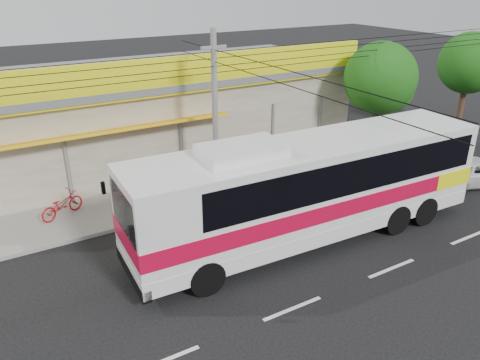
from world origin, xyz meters
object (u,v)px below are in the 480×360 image
object	(u,v)px
coach_bus	(316,182)
tree_near	(382,81)
white_car	(479,172)
utility_pole	(214,61)
motorbike_red	(62,205)
tree_far	(471,65)

from	to	relation	value
coach_bus	tree_near	xyz separation A→B (m)	(7.88, 4.85, 1.84)
white_car	utility_pole	bearing A→B (deg)	91.87
motorbike_red	white_car	world-z (taller)	white_car
white_car	utility_pole	size ratio (longest dim) A/B	0.12
coach_bus	tree_far	xyz separation A→B (m)	(15.76, 5.55, 1.79)
utility_pole	tree_near	distance (m)	9.62
tree_near	tree_far	xyz separation A→B (m)	(7.88, 0.70, -0.04)
tree_far	utility_pole	bearing A→B (deg)	-176.72
tree_near	utility_pole	bearing A→B (deg)	-178.24
utility_pole	tree_near	size ratio (longest dim) A/B	5.73
tree_near	tree_far	distance (m)	7.91
white_car	tree_far	world-z (taller)	tree_far
motorbike_red	tree_far	world-z (taller)	tree_far
white_car	utility_pole	xyz separation A→B (m)	(-11.10, 4.60, 5.22)
white_car	tree_near	distance (m)	6.20
utility_pole	tree_near	bearing A→B (deg)	1.76
utility_pole	tree_near	xyz separation A→B (m)	(9.45, 0.29, -1.79)
coach_bus	tree_near	distance (m)	9.43
white_car	tree_far	size ratio (longest dim) A/B	0.72
motorbike_red	utility_pole	world-z (taller)	utility_pole
white_car	tree_far	bearing A→B (deg)	-23.69
coach_bus	motorbike_red	bearing A→B (deg)	144.14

